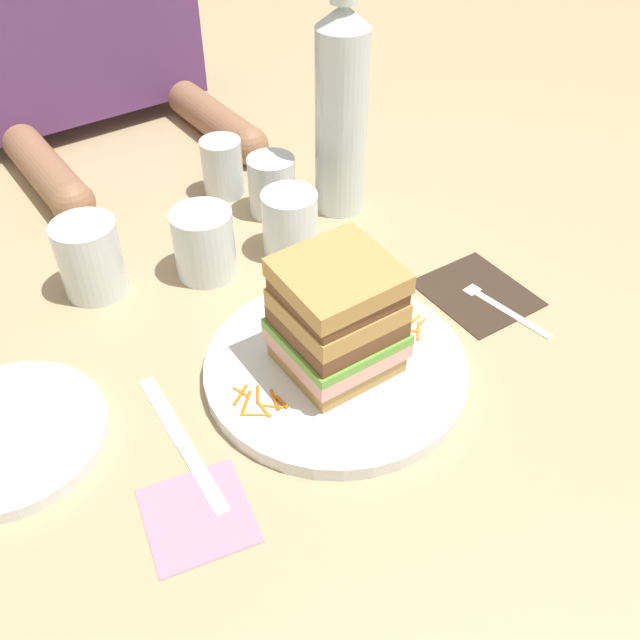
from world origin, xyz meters
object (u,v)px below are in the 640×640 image
main_plate (336,368)px  juice_glass (290,226)px  empty_tumbler_1 (272,186)px  side_plate (8,436)px  fork (492,299)px  knife (184,444)px  sandwich (337,318)px  empty_tumbler_2 (222,167)px  napkin_dark (477,293)px  empty_tumbler_0 (90,258)px  water_bottle (342,111)px  napkin_pink (198,515)px  empty_tumbler_3 (204,243)px

main_plate → juice_glass: (0.09, 0.22, 0.03)m
empty_tumbler_1 → side_plate: (-0.45, -0.20, -0.03)m
fork → knife: (-0.41, 0.02, -0.00)m
sandwich → knife: (-0.18, 0.01, -0.08)m
empty_tumbler_1 → empty_tumbler_2: 0.09m
napkin_dark → empty_tumbler_0: size_ratio=1.35×
water_bottle → napkin_pink: size_ratio=3.30×
sandwich → napkin_dark: sandwich is taller
juice_glass → water_bottle: bearing=23.1°
knife → napkin_pink: (-0.03, -0.08, -0.00)m
juice_glass → empty_tumbler_3: size_ratio=0.97×
fork → empty_tumbler_3: (-0.26, 0.26, 0.04)m
napkin_dark → empty_tumbler_3: (-0.25, 0.24, 0.04)m
main_plate → juice_glass: juice_glass is taller
napkin_dark → fork: (0.00, -0.02, 0.00)m
empty_tumbler_0 → napkin_pink: empty_tumbler_0 is taller
napkin_dark → side_plate: bearing=169.0°
empty_tumbler_2 → fork: bearing=-71.6°
empty_tumbler_1 → empty_tumbler_3: bearing=-154.0°
main_plate → napkin_pink: bearing=-161.2°
knife → empty_tumbler_3: size_ratio=2.22×
knife → water_bottle: 0.50m
fork → side_plate: (-0.56, 0.13, 0.00)m
empty_tumbler_1 → empty_tumbler_2: (-0.03, 0.09, 0.00)m
juice_glass → water_bottle: water_bottle is taller
knife → side_plate: bearing=142.8°
main_plate → fork: bearing=-3.5°
water_bottle → side_plate: (-0.54, -0.16, -0.14)m
sandwich → empty_tumbler_3: size_ratio=1.49×
napkin_pink → napkin_dark: bearing=10.3°
knife → water_bottle: size_ratio=0.61×
empty_tumbler_2 → napkin_pink: empty_tumbler_2 is taller
napkin_pink → empty_tumbler_0: bearing=81.4°
empty_tumbler_2 → knife: bearing=-124.8°
main_plate → empty_tumbler_0: (-0.16, 0.30, 0.04)m
fork → empty_tumbler_0: bearing=141.3°
side_plate → napkin_pink: size_ratio=2.01×
empty_tumbler_3 → side_plate: bearing=-156.4°
main_plate → sandwich: 0.07m
main_plate → fork: 0.23m
empty_tumbler_3 → side_plate: empty_tumbler_3 is taller
empty_tumbler_0 → empty_tumbler_2: size_ratio=1.13×
sandwich → fork: bearing=-3.5°
fork → empty_tumbler_2: bearing=108.4°
water_bottle → empty_tumbler_3: size_ratio=3.61×
napkin_dark → water_bottle: water_bottle is taller
empty_tumbler_3 → main_plate: bearing=-84.1°
sandwich → empty_tumbler_0: sandwich is taller
napkin_dark → knife: bearing=179.9°
napkin_dark → juice_glass: (-0.14, 0.21, 0.04)m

